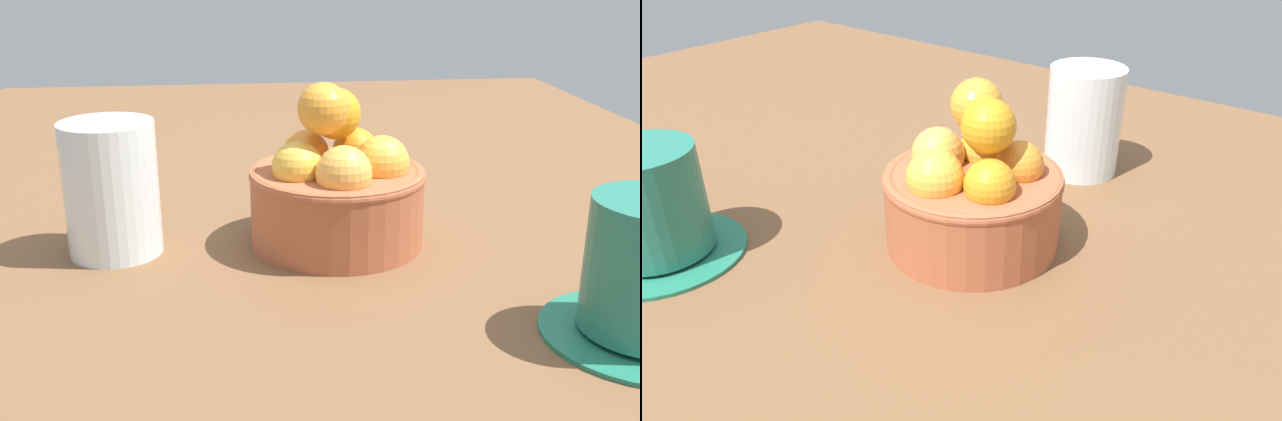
% 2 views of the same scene
% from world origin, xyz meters
% --- Properties ---
extents(ground_plane, '(1.46, 0.90, 0.04)m').
position_xyz_m(ground_plane, '(0.00, 0.00, -0.02)').
color(ground_plane, brown).
extents(terracotta_bowl, '(0.14, 0.14, 0.13)m').
position_xyz_m(terracotta_bowl, '(-0.00, -0.00, 0.04)').
color(terracotta_bowl, '#AD5938').
rests_on(terracotta_bowl, ground_plane).
extents(coffee_cup, '(0.12, 0.12, 0.09)m').
position_xyz_m(coffee_cup, '(-0.17, -0.16, 0.04)').
color(coffee_cup, '#227359').
rests_on(coffee_cup, ground_plane).
extents(water_glass, '(0.07, 0.07, 0.10)m').
position_xyz_m(water_glass, '(-0.00, 0.17, 0.05)').
color(water_glass, silver).
rests_on(water_glass, ground_plane).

